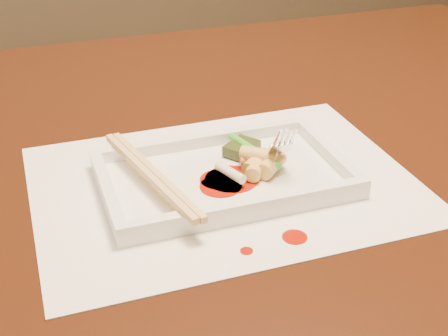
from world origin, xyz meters
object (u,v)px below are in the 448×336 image
object	(u,v)px
plate_base	(224,179)
fork	(281,97)
placemat	(224,183)
table	(172,227)
chopstick_a	(148,175)

from	to	relation	value
plate_base	fork	distance (m)	0.11
placemat	plate_base	size ratio (longest dim) A/B	1.54
table	chopstick_a	bearing A→B (deg)	-117.48
fork	table	bearing A→B (deg)	150.29
placemat	chopstick_a	size ratio (longest dim) A/B	2.02
chopstick_a	fork	xyz separation A→B (m)	(0.15, 0.02, 0.06)
plate_base	fork	world-z (taller)	fork
plate_base	fork	xyz separation A→B (m)	(0.07, 0.02, 0.08)
chopstick_a	fork	size ratio (longest dim) A/B	1.41
table	plate_base	distance (m)	0.14
table	placemat	distance (m)	0.14
table	plate_base	size ratio (longest dim) A/B	5.38
table	chopstick_a	size ratio (longest dim) A/B	7.07
plate_base	fork	size ratio (longest dim) A/B	1.86
placemat	fork	xyz separation A→B (m)	(0.07, 0.02, 0.08)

